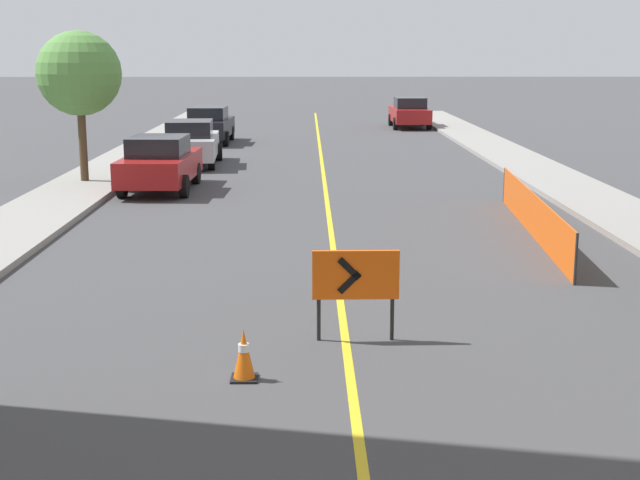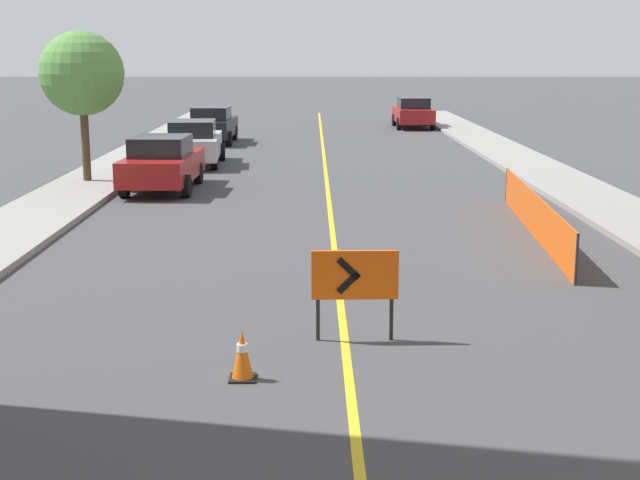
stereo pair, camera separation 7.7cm
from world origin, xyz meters
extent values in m
cube|color=gold|center=(0.00, 34.72, 0.00)|extent=(0.12, 69.44, 0.01)
cube|color=gray|center=(-7.13, 34.72, 0.07)|extent=(2.26, 69.44, 0.14)
cube|color=gray|center=(7.13, 34.72, 0.07)|extent=(2.26, 69.44, 0.14)
cube|color=black|center=(-1.32, 21.82, 0.01)|extent=(0.33, 0.33, 0.03)
cone|color=orange|center=(-1.32, 21.82, 0.34)|extent=(0.27, 0.27, 0.62)
cylinder|color=white|center=(-1.32, 21.82, 0.41)|extent=(0.14, 0.14, 0.10)
cube|color=#EF560C|center=(0.14, 23.33, 0.94)|extent=(1.21, 0.08, 0.69)
cube|color=black|center=(0.05, 23.29, 1.04)|extent=(0.33, 0.02, 0.33)
cube|color=black|center=(0.05, 23.29, 0.85)|extent=(0.33, 0.02, 0.33)
cylinder|color=black|center=(-0.37, 23.33, 0.30)|extent=(0.06, 0.06, 0.60)
cylinder|color=black|center=(0.65, 23.33, 0.30)|extent=(0.06, 0.06, 0.60)
cube|color=#EF560C|center=(4.42, 30.57, 0.46)|extent=(0.68, 8.64, 0.92)
cylinder|color=#262626|center=(4.10, 26.26, 0.46)|extent=(0.05, 0.05, 0.92)
cylinder|color=#262626|center=(4.75, 34.89, 0.46)|extent=(0.05, 0.05, 0.92)
cube|color=maroon|center=(-4.78, 37.06, 0.68)|extent=(1.95, 4.36, 0.72)
cube|color=black|center=(-4.78, 36.85, 1.31)|extent=(1.60, 1.99, 0.55)
cylinder|color=black|center=(-5.64, 38.39, 0.32)|extent=(0.24, 0.65, 0.64)
cylinder|color=black|center=(-3.93, 38.39, 0.32)|extent=(0.24, 0.65, 0.64)
cylinder|color=black|center=(-5.64, 35.73, 0.32)|extent=(0.24, 0.65, 0.64)
cylinder|color=black|center=(-3.93, 35.73, 0.32)|extent=(0.24, 0.65, 0.64)
cube|color=#B7B7BC|center=(-4.64, 42.87, 0.68)|extent=(2.04, 4.39, 0.72)
cube|color=black|center=(-4.64, 42.65, 1.31)|extent=(1.64, 2.02, 0.55)
cylinder|color=black|center=(-5.49, 44.20, 0.32)|extent=(0.26, 0.65, 0.64)
cylinder|color=black|center=(-3.78, 44.20, 0.32)|extent=(0.26, 0.65, 0.64)
cylinder|color=black|center=(-5.49, 41.53, 0.32)|extent=(0.26, 0.65, 0.64)
cylinder|color=black|center=(-3.78, 41.53, 0.32)|extent=(0.26, 0.65, 0.64)
cube|color=black|center=(-4.83, 50.52, 0.68)|extent=(1.92, 4.35, 0.72)
cube|color=black|center=(-4.83, 50.31, 1.31)|extent=(1.58, 1.98, 0.55)
cylinder|color=black|center=(-5.68, 51.86, 0.32)|extent=(0.24, 0.65, 0.64)
cylinder|color=black|center=(-3.97, 51.86, 0.32)|extent=(0.24, 0.65, 0.64)
cylinder|color=black|center=(-5.68, 49.19, 0.32)|extent=(0.24, 0.65, 0.64)
cylinder|color=black|center=(-3.97, 49.19, 0.32)|extent=(0.24, 0.65, 0.64)
cube|color=maroon|center=(4.84, 58.30, 0.68)|extent=(1.83, 4.31, 0.72)
cube|color=black|center=(4.84, 58.08, 1.31)|extent=(1.54, 1.94, 0.55)
cylinder|color=black|center=(3.98, 59.63, 0.32)|extent=(0.22, 0.64, 0.64)
cylinder|color=black|center=(5.69, 59.63, 0.32)|extent=(0.22, 0.64, 0.64)
cylinder|color=black|center=(3.98, 56.97, 0.32)|extent=(0.22, 0.64, 0.64)
cylinder|color=black|center=(5.69, 56.97, 0.32)|extent=(0.22, 0.64, 0.64)
cylinder|color=#4C3823|center=(-7.24, 38.12, 1.27)|extent=(0.24, 0.24, 2.25)
sphere|color=#568E42|center=(-7.24, 38.12, 3.32)|extent=(2.49, 2.49, 2.49)
camera|label=1|loc=(-0.53, 11.39, 3.99)|focal=50.00mm
camera|label=2|loc=(-0.45, 11.39, 3.99)|focal=50.00mm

